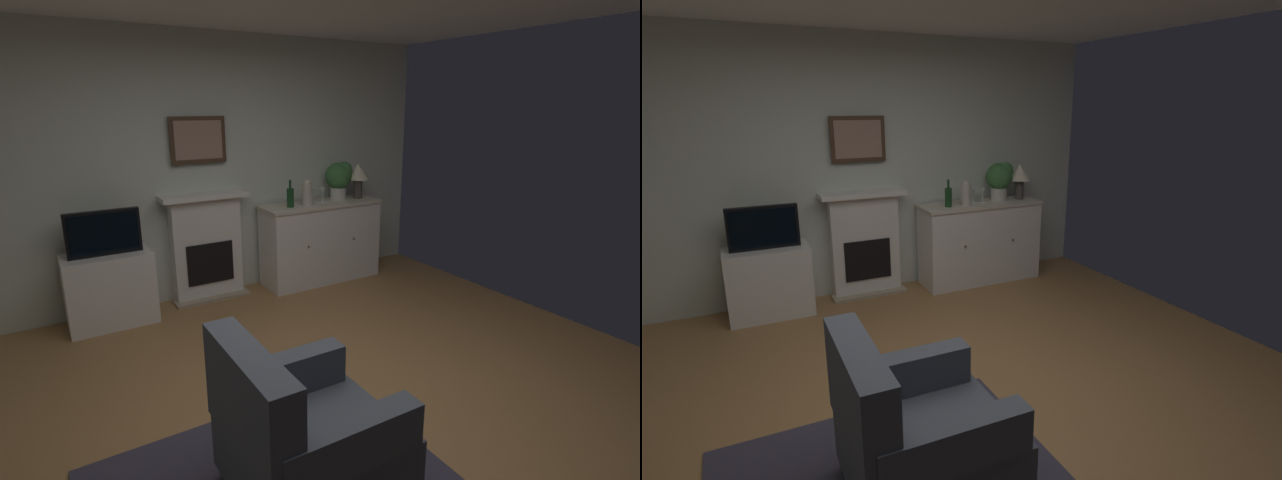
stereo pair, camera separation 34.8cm
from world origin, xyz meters
The scene contains 14 objects.
ground_plane centered at (0.00, 0.00, -0.05)m, with size 5.29×5.15×0.10m, color #9E7042.
wall_rear centered at (0.00, 2.54, 1.32)m, with size 5.29×0.06×2.64m, color silver.
fireplace_unit centered at (-0.03, 2.42, 0.55)m, with size 0.87×0.30×1.10m.
framed_picture centered at (-0.03, 2.46, 1.62)m, with size 0.55×0.04×0.45m.
sideboard_cabinet centered at (1.24, 2.24, 0.45)m, with size 1.37×0.49×0.90m.
table_lamp centered at (1.74, 2.24, 1.18)m, with size 0.26×0.26×0.40m.
wine_bottle centered at (0.83, 2.20, 1.01)m, with size 0.08×0.08×0.29m.
wine_glass_left centered at (1.17, 2.26, 1.02)m, with size 0.07×0.07×0.16m.
wine_glass_center centered at (1.28, 2.26, 1.02)m, with size 0.07×0.07×0.16m.
vase_decorative centered at (1.03, 2.19, 1.04)m, with size 0.11×0.11×0.28m.
tv_cabinet centered at (-1.01, 2.25, 0.33)m, with size 0.75×0.42×0.67m.
tv_set centered at (-1.01, 2.23, 0.87)m, with size 0.62×0.07×0.40m.
potted_plant_small centered at (1.51, 2.28, 1.16)m, with size 0.30×0.30×0.43m.
armchair centered at (-0.56, -0.47, 0.38)m, with size 0.82×0.79×0.92m.
Camera 2 is at (-1.25, -2.41, 1.96)m, focal length 27.17 mm.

